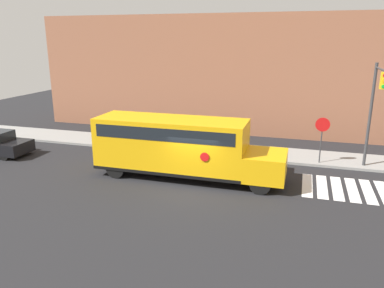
# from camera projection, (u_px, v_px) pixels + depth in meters

# --- Properties ---
(ground_plane) EXTENTS (60.00, 60.00, 0.00)m
(ground_plane) POSITION_uv_depth(u_px,v_px,m) (193.00, 188.00, 18.38)
(ground_plane) COLOR black
(sidewalk_strip) EXTENTS (44.00, 3.00, 0.15)m
(sidewalk_strip) POSITION_uv_depth(u_px,v_px,m) (221.00, 150.00, 24.35)
(sidewalk_strip) COLOR gray
(sidewalk_strip) RESTS_ON ground
(building_backdrop) EXTENTS (32.00, 4.00, 8.83)m
(building_backdrop) POSITION_uv_depth(u_px,v_px,m) (240.00, 74.00, 29.16)
(building_backdrop) COLOR #935B42
(building_backdrop) RESTS_ON ground
(crosswalk_stripes) EXTENTS (4.70, 3.20, 0.01)m
(crosswalk_stripes) POSITION_uv_depth(u_px,v_px,m) (352.00, 190.00, 18.15)
(crosswalk_stripes) COLOR white
(crosswalk_stripes) RESTS_ON ground
(school_bus) EXTENTS (9.82, 2.57, 3.12)m
(school_bus) POSITION_uv_depth(u_px,v_px,m) (179.00, 145.00, 19.38)
(school_bus) COLOR #EAA80F
(school_bus) RESTS_ON ground
(stop_sign) EXTENTS (0.80, 0.10, 2.81)m
(stop_sign) POSITION_uv_depth(u_px,v_px,m) (322.00, 133.00, 21.18)
(stop_sign) COLOR #38383A
(stop_sign) RESTS_ON ground
(traffic_light) EXTENTS (0.28, 2.65, 5.86)m
(traffic_light) POSITION_uv_depth(u_px,v_px,m) (374.00, 103.00, 19.49)
(traffic_light) COLOR #38383A
(traffic_light) RESTS_ON ground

